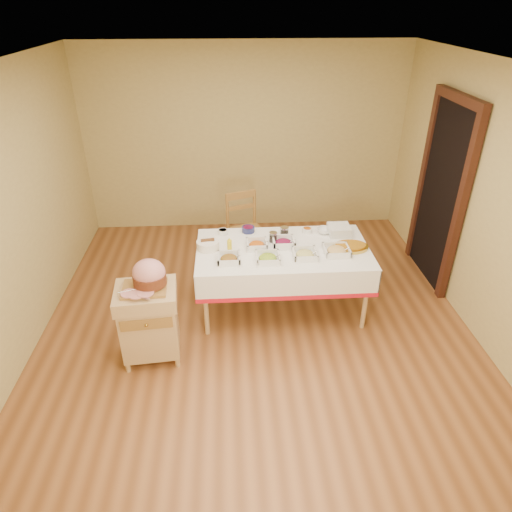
{
  "coord_description": "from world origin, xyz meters",
  "views": [
    {
      "loc": [
        -0.25,
        -3.88,
        3.08
      ],
      "look_at": [
        0.01,
        0.2,
        0.73
      ],
      "focal_mm": 32.0,
      "sensor_mm": 36.0,
      "label": 1
    }
  ],
  "objects": [
    {
      "name": "preserve_jar_left",
      "position": [
        0.21,
        0.46,
        0.81
      ],
      "size": [
        0.09,
        0.09,
        0.11
      ],
      "color": "silver",
      "rests_on": "dining_table"
    },
    {
      "name": "serving_dish_f",
      "position": [
        0.31,
        0.36,
        0.8
      ],
      "size": [
        0.24,
        0.23,
        0.11
      ],
      "color": "silver",
      "rests_on": "dining_table"
    },
    {
      "name": "brass_platter",
      "position": [
        1.01,
        0.25,
        0.78
      ],
      "size": [
        0.38,
        0.27,
        0.05
      ],
      "color": "gold",
      "rests_on": "dining_table"
    },
    {
      "name": "dining_table",
      "position": [
        0.3,
        0.3,
        0.6
      ],
      "size": [
        1.82,
        1.02,
        0.76
      ],
      "color": "tan",
      "rests_on": "ground"
    },
    {
      "name": "small_bowl_mid",
      "position": [
        -0.05,
        0.71,
        0.79
      ],
      "size": [
        0.14,
        0.14,
        0.06
      ],
      "color": "navy",
      "rests_on": "dining_table"
    },
    {
      "name": "mustard_bottle",
      "position": [
        -0.26,
        0.28,
        0.83
      ],
      "size": [
        0.05,
        0.05,
        0.15
      ],
      "color": "yellow",
      "rests_on": "dining_table"
    },
    {
      "name": "bowl_white_imported",
      "position": [
        0.25,
        0.6,
        0.78
      ],
      "size": [
        0.17,
        0.17,
        0.03
      ],
      "primitive_type": "imported",
      "rotation": [
        0.0,
        0.0,
        0.27
      ],
      "color": "silver",
      "rests_on": "dining_table"
    },
    {
      "name": "bread_basket",
      "position": [
        -0.49,
        0.35,
        0.8
      ],
      "size": [
        0.24,
        0.24,
        0.1
      ],
      "color": "white",
      "rests_on": "dining_table"
    },
    {
      "name": "doorway",
      "position": [
        2.2,
        0.9,
        1.11
      ],
      "size": [
        0.09,
        1.1,
        2.2
      ],
      "color": "black",
      "rests_on": "ground"
    },
    {
      "name": "serving_dish_d",
      "position": [
        0.84,
        0.16,
        0.79
      ],
      "size": [
        0.26,
        0.26,
        0.1
      ],
      "color": "silver",
      "rests_on": "dining_table"
    },
    {
      "name": "butcher_cart",
      "position": [
        -1.04,
        -0.42,
        0.44
      ],
      "size": [
        0.59,
        0.51,
        0.78
      ],
      "color": "tan",
      "rests_on": "ground"
    },
    {
      "name": "room_shell",
      "position": [
        0.0,
        0.0,
        1.3
      ],
      "size": [
        5.0,
        5.0,
        5.0
      ],
      "color": "brown",
      "rests_on": "ground"
    },
    {
      "name": "plate_stack",
      "position": [
        0.96,
        0.59,
        0.81
      ],
      "size": [
        0.24,
        0.24,
        0.1
      ],
      "color": "silver",
      "rests_on": "dining_table"
    },
    {
      "name": "small_bowl_left",
      "position": [
        -0.33,
        0.68,
        0.79
      ],
      "size": [
        0.11,
        0.11,
        0.05
      ],
      "color": "silver",
      "rests_on": "dining_table"
    },
    {
      "name": "serving_dish_e",
      "position": [
        0.03,
        0.34,
        0.79
      ],
      "size": [
        0.23,
        0.22,
        0.11
      ],
      "color": "silver",
      "rests_on": "dining_table"
    },
    {
      "name": "ham_on_board",
      "position": [
        -0.99,
        -0.39,
        0.9
      ],
      "size": [
        0.42,
        0.4,
        0.28
      ],
      "color": "olive",
      "rests_on": "butcher_cart"
    },
    {
      "name": "serving_dish_b",
      "position": [
        0.12,
        0.06,
        0.79
      ],
      "size": [
        0.24,
        0.24,
        0.1
      ],
      "color": "silver",
      "rests_on": "dining_table"
    },
    {
      "name": "dining_chair",
      "position": [
        -0.06,
        1.29,
        0.49
      ],
      "size": [
        0.54,
        0.53,
        0.96
      ],
      "color": "olive",
      "rests_on": "ground"
    },
    {
      "name": "bowl_small_imported",
      "position": [
        0.81,
        0.63,
        0.79
      ],
      "size": [
        0.19,
        0.19,
        0.05
      ],
      "primitive_type": "imported",
      "rotation": [
        0.0,
        0.0,
        -0.15
      ],
      "color": "silver",
      "rests_on": "dining_table"
    },
    {
      "name": "serving_dish_a",
      "position": [
        -0.27,
        0.07,
        0.79
      ],
      "size": [
        0.23,
        0.23,
        0.1
      ],
      "color": "silver",
      "rests_on": "dining_table"
    },
    {
      "name": "preserve_jar_right",
      "position": [
        0.34,
        0.55,
        0.81
      ],
      "size": [
        0.09,
        0.09,
        0.12
      ],
      "color": "silver",
      "rests_on": "dining_table"
    },
    {
      "name": "small_bowl_right",
      "position": [
        0.61,
        0.65,
        0.79
      ],
      "size": [
        0.11,
        0.11,
        0.05
      ],
      "color": "silver",
      "rests_on": "dining_table"
    },
    {
      "name": "serving_dish_c",
      "position": [
        0.5,
        0.11,
        0.79
      ],
      "size": [
        0.24,
        0.24,
        0.1
      ],
      "color": "silver",
      "rests_on": "dining_table"
    }
  ]
}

